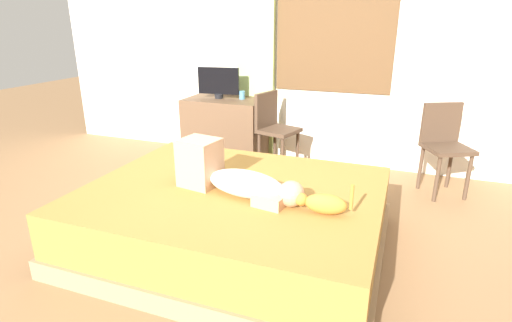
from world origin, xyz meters
TOP-DOWN VIEW (x-y plane):
  - ground_plane at (0.00, 0.00)m, footprint 16.00×16.00m
  - back_wall_with_window at (0.01, 2.32)m, footprint 6.40×0.14m
  - bed at (0.09, 0.17)m, footprint 2.12×1.71m
  - person_lying at (0.12, 0.10)m, footprint 0.94×0.39m
  - cat at (0.76, 0.00)m, footprint 0.36×0.13m
  - desk at (-0.77, 1.92)m, footprint 0.90×0.56m
  - tv_monitor at (-0.85, 1.92)m, footprint 0.48×0.10m
  - cup at (-0.58, 1.97)m, footprint 0.07×0.07m
  - chair_by_desk at (-0.15, 1.82)m, footprint 0.47×0.47m
  - chair_spare at (1.55, 1.80)m, footprint 0.51×0.51m
  - curtain_left at (-0.50, 2.20)m, footprint 0.44×0.06m

SIDE VIEW (x-z plane):
  - ground_plane at x=0.00m, z-range 0.00..0.00m
  - bed at x=0.09m, z-range 0.00..0.46m
  - desk at x=-0.77m, z-range 0.00..0.74m
  - chair_by_desk at x=-0.15m, z-range 0.08..0.94m
  - chair_spare at x=1.55m, z-range 0.08..0.94m
  - cat at x=0.76m, z-range 0.43..0.64m
  - person_lying at x=0.12m, z-range 0.41..0.75m
  - cup at x=-0.58m, z-range 0.74..0.83m
  - tv_monitor at x=-0.85m, z-range 0.75..1.10m
  - curtain_left at x=-0.50m, z-range 0.00..2.45m
  - back_wall_with_window at x=0.01m, z-range 0.00..2.90m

